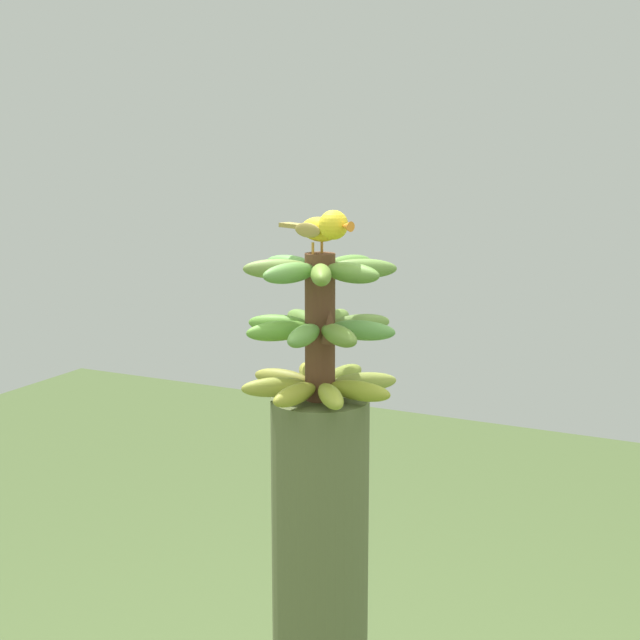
{
  "coord_description": "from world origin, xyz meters",
  "views": [
    {
      "loc": [
        -0.78,
        1.56,
        1.73
      ],
      "look_at": [
        0.0,
        0.0,
        1.39
      ],
      "focal_mm": 54.54,
      "sensor_mm": 36.0,
      "label": 1
    }
  ],
  "objects": [
    {
      "name": "banana_bunch",
      "position": [
        -0.0,
        0.0,
        1.38
      ],
      "size": [
        0.3,
        0.3,
        0.27
      ],
      "color": "brown",
      "rests_on": "banana_tree"
    },
    {
      "name": "perched_bird",
      "position": [
        -0.01,
        0.01,
        1.57
      ],
      "size": [
        0.18,
        0.09,
        0.08
      ],
      "color": "#C68933",
      "rests_on": "banana_bunch"
    }
  ]
}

